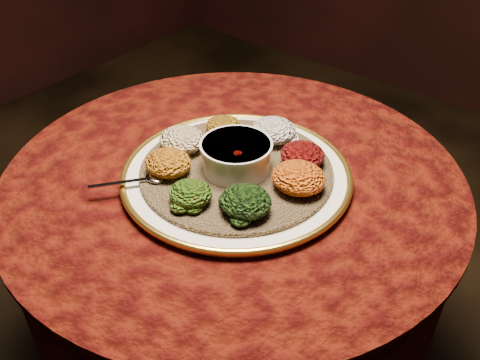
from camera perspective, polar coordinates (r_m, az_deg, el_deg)
The scene contains 13 objects.
table at distance 1.23m, azimuth -0.69°, elevation -6.01°, with size 0.96×0.96×0.73m.
platter at distance 1.09m, azimuth -0.39°, elevation 0.56°, with size 0.52×0.52×0.02m.
injera at distance 1.08m, azimuth -0.40°, elevation 1.02°, with size 0.39×0.39×0.01m, color olive.
stew_bowl at distance 1.06m, azimuth -0.41°, elevation 2.77°, with size 0.14×0.14×0.06m.
spoon at distance 1.06m, azimuth -9.73°, elevation 0.16°, with size 0.10×0.12×0.01m.
portion_ayib at distance 1.16m, azimuth 3.62°, elevation 5.31°, with size 0.10×0.09×0.05m, color silver.
portion_kitfo at distance 1.09m, azimuth 6.69°, elevation 2.68°, with size 0.09×0.09×0.04m, color black.
portion_tikil at distance 1.02m, azimuth 6.26°, elevation 0.24°, with size 0.10×0.10×0.05m, color #B17E0E.
portion_gomen at distance 0.96m, azimuth 0.60°, elevation -2.30°, with size 0.10×0.09×0.05m, color black.
portion_mixveg at distance 0.99m, azimuth -5.29°, elevation -1.43°, with size 0.08×0.08×0.04m, color #9E320A.
portion_kik at distance 1.06m, azimuth -7.66°, elevation 1.83°, with size 0.09×0.09×0.04m, color #B86510.
portion_timatim at distance 1.13m, azimuth -6.20°, elevation 4.31°, with size 0.10×0.09×0.05m, color maroon.
portion_shiro at distance 1.18m, azimuth -1.73°, elevation 5.74°, with size 0.08×0.08×0.04m, color #835E0F.
Camera 1 is at (0.58, -0.69, 1.39)m, focal length 40.00 mm.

